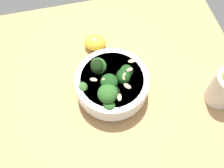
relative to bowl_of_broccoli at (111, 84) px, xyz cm
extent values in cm
cube|color=tan|center=(0.34, 2.82, -6.42)|extent=(68.97, 68.97, 3.23)
cylinder|color=white|center=(-0.26, 0.22, -3.96)|extent=(9.97, 9.97, 1.69)
cylinder|color=white|center=(-0.26, 0.22, -0.59)|extent=(18.13, 18.13, 5.06)
cylinder|color=silver|center=(-0.26, 0.22, 1.54)|extent=(15.37, 15.37, 0.80)
cylinder|color=#589D47|center=(5.53, -2.13, 0.44)|extent=(1.30, 1.34, 1.61)
ellipsoid|color=#23511C|center=(5.53, -2.13, 1.88)|extent=(3.55, 3.56, 2.81)
cylinder|color=#589D47|center=(-3.95, -2.28, 0.89)|extent=(1.83, 1.87, 1.97)
ellipsoid|color=#2D6023|center=(-3.95, -2.28, 2.80)|extent=(5.44, 5.11, 4.57)
cylinder|color=#2F662B|center=(6.37, -2.00, 0.60)|extent=(1.16, 1.34, 1.16)
ellipsoid|color=#2D6023|center=(6.37, -2.00, 1.88)|extent=(3.83, 3.94, 2.14)
cylinder|color=#4A8F3C|center=(-3.55, -2.60, 1.44)|extent=(1.94, 1.98, 1.66)
ellipsoid|color=black|center=(-3.55, -2.60, 3.37)|extent=(4.83, 5.17, 4.64)
cylinder|color=#2F662B|center=(4.12, -1.83, 1.31)|extent=(2.23, 2.48, 2.06)
ellipsoid|color=#2D6023|center=(4.12, -1.83, 3.37)|extent=(6.64, 7.05, 5.37)
cylinder|color=#3C7A32|center=(4.08, -1.62, 1.37)|extent=(1.85, 2.09, 1.74)
ellipsoid|color=#23511C|center=(4.08, -1.62, 3.15)|extent=(4.29, 4.63, 3.88)
cylinder|color=#3C7A32|center=(1.46, -0.87, 2.04)|extent=(1.84, 2.12, 1.95)
ellipsoid|color=#194216|center=(1.46, -0.87, 3.82)|extent=(5.81, 5.75, 2.78)
cylinder|color=#3C7A32|center=(-0.86, 3.92, 1.50)|extent=(1.46, 1.54, 1.45)
ellipsoid|color=#194216|center=(-0.86, 3.92, 2.98)|extent=(4.85, 4.77, 3.79)
cylinder|color=#589D47|center=(0.60, -6.90, 0.34)|extent=(1.21, 1.32, 1.37)
ellipsoid|color=#386B2B|center=(0.60, -6.90, 1.68)|extent=(3.18, 3.09, 2.90)
cylinder|color=#4A8F3C|center=(0.04, 2.86, 1.09)|extent=(2.02, 2.22, 1.92)
ellipsoid|color=#194216|center=(0.04, 2.86, 3.01)|extent=(5.95, 5.26, 5.14)
cylinder|color=#589D47|center=(4.00, -0.89, 1.11)|extent=(1.76, 1.77, 1.14)
ellipsoid|color=black|center=(4.00, -0.89, 2.72)|extent=(5.10, 5.92, 4.42)
ellipsoid|color=#DBBC84|center=(1.57, -1.81, 4.77)|extent=(2.07, 1.87, 0.80)
ellipsoid|color=#DBBC84|center=(6.13, 0.43, 4.34)|extent=(2.02, 1.50, 0.53)
ellipsoid|color=#DBBC84|center=(0.74, -4.28, 4.28)|extent=(1.84, 2.07, 0.75)
ellipsoid|color=#DBBC84|center=(3.87, 2.45, 4.46)|extent=(1.95, 2.01, 0.86)
ellipsoid|color=#DBBC84|center=(-3.04, 5.76, 3.56)|extent=(1.44, 2.01, 0.77)
ellipsoid|color=#DBBC84|center=(-0.37, 4.39, 4.29)|extent=(1.39, 1.98, 0.63)
ellipsoid|color=#DBBC84|center=(1.30, 3.31, 4.50)|extent=(1.86, 1.63, 1.37)
ellipsoid|color=yellow|center=(-15.44, -1.17, -2.68)|extent=(6.37, 7.25, 4.26)
cylinder|color=beige|center=(7.72, 26.40, 0.27)|extent=(7.13, 7.13, 10.15)
camera|label=1|loc=(30.09, -6.92, 56.03)|focal=41.68mm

